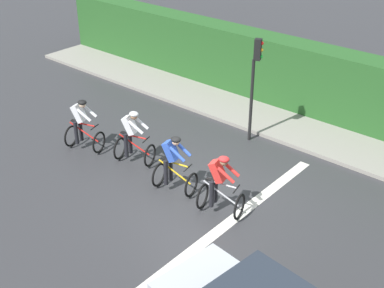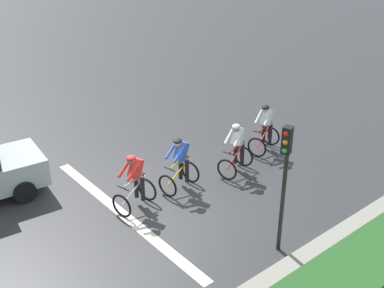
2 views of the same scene
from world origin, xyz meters
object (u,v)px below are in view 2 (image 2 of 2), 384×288
(cyclist_mid, at_px, (180,164))
(cyclist_fourth, at_px, (135,183))
(cyclist_lead, at_px, (265,129))
(traffic_light_near_crossing, at_px, (285,171))
(cyclist_second, at_px, (237,149))

(cyclist_mid, height_order, cyclist_fourth, same)
(cyclist_lead, distance_m, cyclist_fourth, 5.22)
(cyclist_mid, xyz_separation_m, traffic_light_near_crossing, (3.74, 0.05, 1.43))
(cyclist_second, bearing_deg, traffic_light_near_crossing, -28.87)
(cyclist_lead, xyz_separation_m, cyclist_fourth, (0.10, -5.22, 0.00))
(cyclist_mid, relative_size, traffic_light_near_crossing, 0.50)
(cyclist_lead, relative_size, cyclist_fourth, 1.00)
(cyclist_mid, bearing_deg, cyclist_fourth, -89.84)
(cyclist_second, relative_size, cyclist_fourth, 1.00)
(cyclist_second, distance_m, cyclist_mid, 1.95)
(cyclist_second, bearing_deg, cyclist_mid, -100.30)
(cyclist_lead, height_order, cyclist_mid, same)
(cyclist_mid, relative_size, cyclist_fourth, 1.00)
(cyclist_second, relative_size, traffic_light_near_crossing, 0.50)
(cyclist_fourth, relative_size, traffic_light_near_crossing, 0.50)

